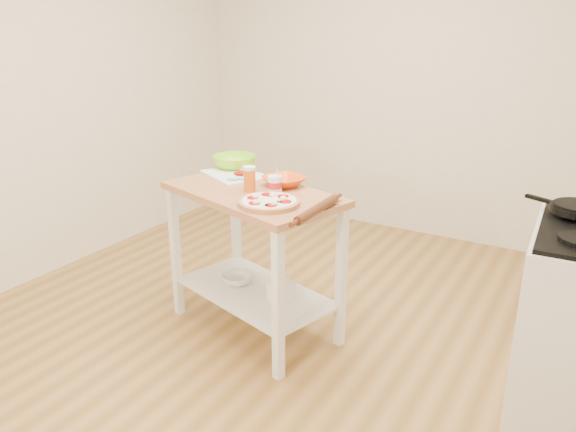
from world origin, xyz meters
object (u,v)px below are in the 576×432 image
(beer_pint, at_px, (249,179))
(shelf_bin, at_px, (281,291))
(green_bowl, at_px, (234,162))
(prep_island, at_px, (253,232))
(yogurt_tub, at_px, (275,184))
(shelf_glass_bowl, at_px, (237,279))
(orange_bowl, at_px, (284,181))
(pizza, at_px, (269,202))
(cutting_board, at_px, (235,174))
(knife, at_px, (241,167))
(spatula, at_px, (239,180))
(rolling_pin, at_px, (317,210))

(beer_pint, relative_size, shelf_bin, 1.19)
(green_bowl, bearing_deg, prep_island, -42.99)
(yogurt_tub, height_order, shelf_glass_bowl, yogurt_tub)
(orange_bowl, distance_m, shelf_glass_bowl, 0.70)
(prep_island, distance_m, pizza, 0.39)
(cutting_board, xyz_separation_m, shelf_bin, (0.49, -0.25, -0.59))
(prep_island, bearing_deg, knife, 132.75)
(beer_pint, relative_size, shelf_glass_bowl, 0.75)
(pizza, bearing_deg, prep_island, 142.65)
(yogurt_tub, bearing_deg, cutting_board, 154.32)
(yogurt_tub, xyz_separation_m, shelf_bin, (0.07, -0.05, -0.63))
(cutting_board, bearing_deg, beer_pint, -14.79)
(cutting_board, xyz_separation_m, shelf_glass_bowl, (0.13, -0.20, -0.62))
(green_bowl, relative_size, shelf_glass_bowl, 1.45)
(spatula, height_order, shelf_glass_bowl, spatula)
(spatula, distance_m, yogurt_tub, 0.32)
(rolling_pin, relative_size, shelf_bin, 3.39)
(orange_bowl, distance_m, beer_pint, 0.23)
(cutting_board, height_order, shelf_glass_bowl, cutting_board)
(orange_bowl, bearing_deg, knife, 157.22)
(orange_bowl, bearing_deg, shelf_glass_bowl, -149.70)
(orange_bowl, height_order, rolling_pin, orange_bowl)
(knife, distance_m, orange_bowl, 0.48)
(spatula, xyz_separation_m, green_bowl, (-0.21, 0.25, 0.03))
(cutting_board, height_order, orange_bowl, orange_bowl)
(spatula, relative_size, yogurt_tub, 0.82)
(spatula, xyz_separation_m, rolling_pin, (0.68, -0.28, 0.01))
(cutting_board, xyz_separation_m, green_bowl, (-0.10, 0.13, 0.04))
(cutting_board, height_order, shelf_bin, cutting_board)
(spatula, relative_size, rolling_pin, 0.36)
(spatula, bearing_deg, prep_island, -38.69)
(rolling_pin, bearing_deg, pizza, 178.82)
(prep_island, xyz_separation_m, shelf_glass_bowl, (-0.15, 0.03, -0.35))
(pizza, xyz_separation_m, spatula, (-0.39, 0.27, -0.00))
(knife, xyz_separation_m, shelf_glass_bowl, (0.18, -0.33, -0.63))
(green_bowl, bearing_deg, shelf_bin, -33.17)
(orange_bowl, distance_m, green_bowl, 0.52)
(green_bowl, height_order, yogurt_tub, yogurt_tub)
(prep_island, xyz_separation_m, rolling_pin, (0.51, -0.17, 0.28))
(rolling_pin, distance_m, shelf_bin, 0.69)
(knife, distance_m, yogurt_tub, 0.58)
(pizza, height_order, cutting_board, pizza)
(pizza, height_order, yogurt_tub, yogurt_tub)
(rolling_pin, height_order, shelf_glass_bowl, rolling_pin)
(knife, height_order, yogurt_tub, yogurt_tub)
(prep_island, bearing_deg, beer_pint, -122.36)
(green_bowl, xyz_separation_m, shelf_glass_bowl, (0.23, -0.33, -0.65))
(spatula, relative_size, shelf_bin, 1.22)
(beer_pint, xyz_separation_m, shelf_bin, (0.22, -0.02, -0.65))
(beer_pint, bearing_deg, cutting_board, 138.69)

